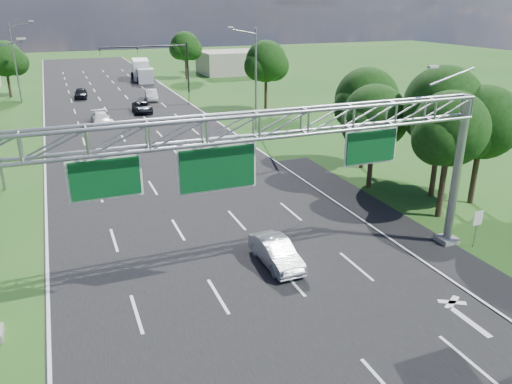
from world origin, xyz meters
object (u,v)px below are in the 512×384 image
traffic_signal (163,57)px  silver_sedan (276,252)px  sign_gantry (258,140)px  box_truck (142,71)px  regulatory_sign (477,221)px

traffic_signal → silver_sedan: traffic_signal is taller
traffic_signal → sign_gantry: bearing=-97.7°
silver_sedan → box_truck: size_ratio=0.44×
regulatory_sign → silver_sedan: 10.87m
regulatory_sign → sign_gantry: bearing=175.2°
sign_gantry → box_truck: size_ratio=2.58×
sign_gantry → regulatory_sign: sign_gantry is taller
regulatory_sign → box_truck: size_ratio=0.23×
traffic_signal → silver_sedan: size_ratio=3.04×
traffic_signal → box_truck: 14.63m
sign_gantry → box_truck: (6.36, 67.17, -5.28)m
regulatory_sign → traffic_signal: 54.37m
sign_gantry → box_truck: bearing=84.6°
regulatory_sign → silver_sedan: (-10.60, 2.24, -0.85)m
regulatory_sign → traffic_signal: (-4.92, 54.02, 3.66)m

